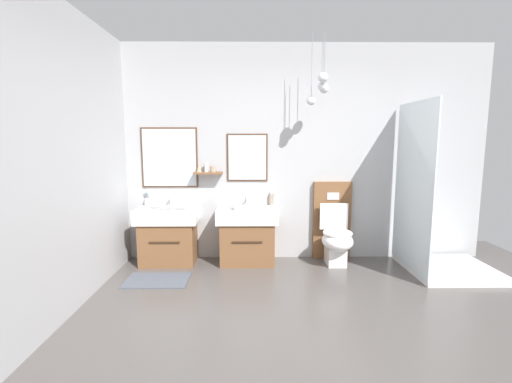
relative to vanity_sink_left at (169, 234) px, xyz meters
name	(u,v)px	position (x,y,z in m)	size (l,w,h in m)	color
ground_plane	(335,350)	(1.66, -1.83, -0.42)	(5.86, 5.50, 0.10)	#4C4744
wall_back	(300,154)	(1.65, 0.26, 0.98)	(4.66, 0.66, 2.70)	#A8A8AA
wall_left	(15,165)	(-0.61, -1.83, 0.98)	(0.12, 4.30, 2.70)	#A8A8AA
bath_mat	(157,280)	(0.00, -0.59, -0.36)	(0.68, 0.44, 0.01)	#474C56
vanity_sink_left	(169,234)	(0.00, 0.00, 0.00)	(0.75, 0.48, 0.70)	brown
tap_on_left_sink	(171,200)	(0.00, 0.17, 0.40)	(0.03, 0.13, 0.11)	silver
vanity_sink_right	(247,234)	(0.98, 0.00, 0.00)	(0.75, 0.48, 0.70)	brown
tap_on_right_sink	(247,200)	(0.98, 0.17, 0.40)	(0.03, 0.13, 0.11)	silver
toilet	(334,233)	(2.07, 0.00, 0.01)	(0.48, 0.62, 1.00)	brown
toothbrush_cup	(147,201)	(-0.29, 0.16, 0.39)	(0.07, 0.07, 0.20)	silver
soap_dispenser	(271,199)	(1.28, 0.17, 0.40)	(0.06, 0.06, 0.18)	gray
folded_hand_towel	(244,208)	(0.94, -0.14, 0.35)	(0.22, 0.16, 0.04)	white
shower_tray	(436,238)	(3.17, -0.33, 0.03)	(0.99, 0.97, 1.95)	white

